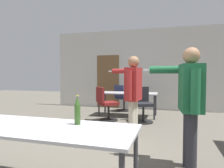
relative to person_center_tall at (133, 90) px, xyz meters
name	(u,v)px	position (x,y,z in m)	size (l,w,h in m)	color
back_wall	(135,70)	(-0.57, 3.73, 0.49)	(6.44, 0.12, 2.99)	beige
conference_table_near	(35,131)	(-0.73, -1.96, -0.32)	(2.24, 0.80, 0.73)	#A8A8AD
conference_table_far	(128,95)	(-0.57, 2.28, -0.33)	(1.80, 0.73, 0.73)	#A8A8AD
person_center_tall	(133,90)	(0.00, 0.00, 0.00)	(0.74, 0.69, 1.65)	beige
person_left_plaid	(189,97)	(0.94, -0.95, -0.01)	(0.81, 0.70, 1.66)	#28282D
office_chair_near_pushed	(106,105)	(-1.02, 1.49, -0.55)	(0.69, 0.68, 0.95)	black
office_chair_far_right	(143,105)	(-0.02, 1.65, -0.54)	(0.61, 0.65, 0.95)	black
office_chair_far_left	(123,99)	(-0.91, 3.08, -0.56)	(0.64, 0.67, 0.93)	black
beer_bottle	(77,111)	(-0.31, -1.77, -0.11)	(0.07, 0.07, 0.33)	#2D511E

